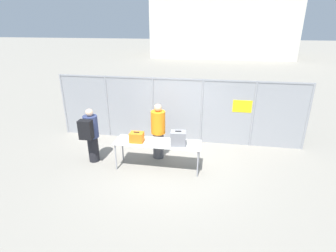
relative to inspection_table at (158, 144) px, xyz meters
name	(u,v)px	position (x,y,z in m)	size (l,w,h in m)	color
ground_plane	(167,167)	(0.26, 0.05, -0.74)	(120.00, 120.00, 0.00)	gray
fence_section	(178,109)	(0.28, 1.94, 0.40)	(8.29, 0.07, 2.18)	gray
inspection_table	(158,144)	(0.00, 0.00, 0.00)	(2.38, 0.70, 0.80)	silver
suitcase_orange	(137,137)	(-0.57, -0.07, 0.19)	(0.37, 0.28, 0.30)	orange
suitcase_grey	(178,138)	(0.57, -0.07, 0.25)	(0.43, 0.34, 0.41)	slate
traveler_hooded	(91,134)	(-1.95, 0.02, 0.15)	(0.40, 0.62, 1.62)	black
security_worker_near	(158,131)	(-0.11, 0.62, 0.14)	(0.42, 0.42, 1.69)	#4C4C51
utility_trailer	(231,118)	(2.17, 3.52, -0.35)	(4.19, 1.92, 0.68)	#4C6B47
distant_hangar	(222,27)	(2.03, 28.29, 2.50)	(15.70, 9.87, 6.47)	beige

